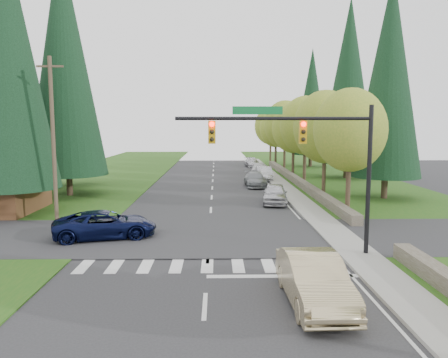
{
  "coord_description": "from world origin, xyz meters",
  "views": [
    {
      "loc": [
        0.39,
        -14.71,
        5.87
      ],
      "look_at": [
        0.84,
        10.54,
        2.8
      ],
      "focal_mm": 35.0,
      "sensor_mm": 36.0,
      "label": 1
    }
  ],
  "objects_px": {
    "sedan_champagne": "(314,280)",
    "parked_car_d": "(259,168)",
    "parked_car_b": "(255,180)",
    "parked_car_e": "(252,162)",
    "parked_car_c": "(264,173)",
    "suv_navy": "(106,225)",
    "parked_car_a": "(275,194)"
  },
  "relations": [
    {
      "from": "parked_car_a",
      "to": "parked_car_c",
      "type": "distance_m",
      "value": 14.53
    },
    {
      "from": "parked_car_d",
      "to": "parked_car_e",
      "type": "distance_m",
      "value": 10.11
    },
    {
      "from": "parked_car_c",
      "to": "parked_car_e",
      "type": "relative_size",
      "value": 1.04
    },
    {
      "from": "parked_car_c",
      "to": "parked_car_d",
      "type": "height_order",
      "value": "parked_car_d"
    },
    {
      "from": "sedan_champagne",
      "to": "parked_car_d",
      "type": "relative_size",
      "value": 1.14
    },
    {
      "from": "parked_car_b",
      "to": "suv_navy",
      "type": "bearing_deg",
      "value": -117.78
    },
    {
      "from": "sedan_champagne",
      "to": "parked_car_b",
      "type": "xyz_separation_m",
      "value": [
        0.59,
        28.27,
        -0.14
      ]
    },
    {
      "from": "sedan_champagne",
      "to": "suv_navy",
      "type": "bearing_deg",
      "value": 134.36
    },
    {
      "from": "suv_navy",
      "to": "parked_car_c",
      "type": "bearing_deg",
      "value": -38.1
    },
    {
      "from": "suv_navy",
      "to": "parked_car_b",
      "type": "relative_size",
      "value": 1.11
    },
    {
      "from": "sedan_champagne",
      "to": "suv_navy",
      "type": "xyz_separation_m",
      "value": [
        -9.05,
        8.69,
        -0.1
      ]
    },
    {
      "from": "parked_car_a",
      "to": "parked_car_c",
      "type": "relative_size",
      "value": 0.98
    },
    {
      "from": "parked_car_d",
      "to": "parked_car_b",
      "type": "bearing_deg",
      "value": -90.02
    },
    {
      "from": "parked_car_b",
      "to": "parked_car_c",
      "type": "distance_m",
      "value": 5.28
    },
    {
      "from": "sedan_champagne",
      "to": "parked_car_b",
      "type": "relative_size",
      "value": 1.06
    },
    {
      "from": "parked_car_b",
      "to": "parked_car_d",
      "type": "height_order",
      "value": "parked_car_d"
    },
    {
      "from": "sedan_champagne",
      "to": "parked_car_c",
      "type": "xyz_separation_m",
      "value": [
        1.99,
        33.36,
        -0.08
      ]
    },
    {
      "from": "suv_navy",
      "to": "parked_car_d",
      "type": "height_order",
      "value": "parked_car_d"
    },
    {
      "from": "parked_car_e",
      "to": "parked_car_b",
      "type": "bearing_deg",
      "value": -100.82
    },
    {
      "from": "parked_car_d",
      "to": "parked_car_e",
      "type": "height_order",
      "value": "parked_car_d"
    },
    {
      "from": "sedan_champagne",
      "to": "parked_car_c",
      "type": "bearing_deg",
      "value": 84.8
    },
    {
      "from": "suv_navy",
      "to": "parked_car_b",
      "type": "distance_m",
      "value": 21.82
    },
    {
      "from": "suv_navy",
      "to": "parked_car_c",
      "type": "distance_m",
      "value": 27.02
    },
    {
      "from": "parked_car_a",
      "to": "parked_car_c",
      "type": "height_order",
      "value": "parked_car_a"
    },
    {
      "from": "parked_car_b",
      "to": "parked_car_d",
      "type": "xyz_separation_m",
      "value": [
        1.4,
        10.62,
        0.06
      ]
    },
    {
      "from": "parked_car_b",
      "to": "parked_car_e",
      "type": "bearing_deg",
      "value": 84.56
    },
    {
      "from": "parked_car_a",
      "to": "sedan_champagne",
      "type": "bearing_deg",
      "value": -86.67
    },
    {
      "from": "sedan_champagne",
      "to": "parked_car_e",
      "type": "distance_m",
      "value": 49.05
    },
    {
      "from": "parked_car_c",
      "to": "parked_car_b",
      "type": "bearing_deg",
      "value": -105.16
    },
    {
      "from": "parked_car_c",
      "to": "parked_car_e",
      "type": "distance_m",
      "value": 15.65
    },
    {
      "from": "suv_navy",
      "to": "parked_car_e",
      "type": "distance_m",
      "value": 41.8
    },
    {
      "from": "parked_car_a",
      "to": "parked_car_e",
      "type": "xyz_separation_m",
      "value": [
        0.75,
        30.16,
        -0.13
      ]
    }
  ]
}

